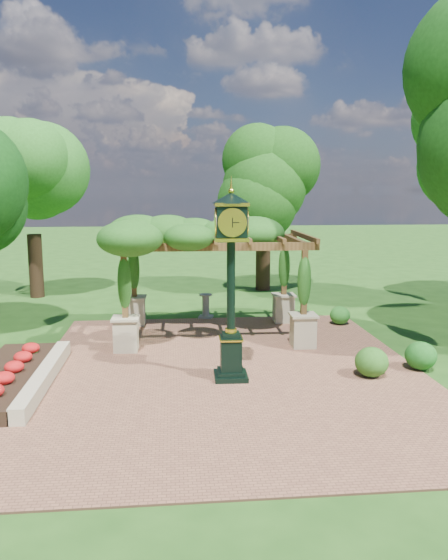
{
  "coord_description": "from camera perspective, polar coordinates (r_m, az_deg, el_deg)",
  "views": [
    {
      "loc": [
        -1.45,
        -12.6,
        4.7
      ],
      "look_at": [
        0.0,
        2.5,
        2.2
      ],
      "focal_mm": 35.0,
      "sensor_mm": 36.0,
      "label": 1
    }
  ],
  "objects": [
    {
      "name": "pedestal_clock",
      "position": [
        13.23,
        0.74,
        1.18
      ],
      "size": [
        0.95,
        0.95,
        4.71
      ],
      "rotation": [
        0.0,
        0.0,
        -0.03
      ],
      "color": "black",
      "rests_on": "brick_plaza"
    },
    {
      "name": "tree_north",
      "position": [
        25.72,
        4.19,
        9.84
      ],
      "size": [
        3.68,
        3.68,
        7.21
      ],
      "color": "#342015",
      "rests_on": "ground"
    },
    {
      "name": "flower_bed",
      "position": [
        14.44,
        -21.78,
        -9.58
      ],
      "size": [
        1.5,
        5.0,
        0.36
      ],
      "primitive_type": "cube",
      "color": "red",
      "rests_on": "ground"
    },
    {
      "name": "shrub_front",
      "position": [
        14.41,
        15.17,
        -8.27
      ],
      "size": [
        0.9,
        0.9,
        0.76
      ],
      "primitive_type": "ellipsoid",
      "rotation": [
        0.0,
        0.0,
        0.08
      ],
      "color": "#275B1A",
      "rests_on": "brick_plaza"
    },
    {
      "name": "border_wall",
      "position": [
        14.21,
        -18.25,
        -9.6
      ],
      "size": [
        0.35,
        5.0,
        0.4
      ],
      "primitive_type": "cube",
      "color": "#C6B793",
      "rests_on": "ground"
    },
    {
      "name": "shrub_back",
      "position": [
        19.64,
        12.02,
        -3.63
      ],
      "size": [
        0.74,
        0.74,
        0.63
      ],
      "primitive_type": "ellipsoid",
      "rotation": [
        0.0,
        0.0,
        -0.06
      ],
      "color": "#246B1F",
      "rests_on": "brick_plaza"
    },
    {
      "name": "sundial",
      "position": [
        20.22,
        -1.92,
        -2.92
      ],
      "size": [
        0.6,
        0.6,
        0.92
      ],
      "rotation": [
        0.0,
        0.0,
        -0.21
      ],
      "color": "gray",
      "rests_on": "ground"
    },
    {
      "name": "brick_plaza",
      "position": [
        14.46,
        0.58,
        -9.53
      ],
      "size": [
        10.0,
        12.0,
        0.04
      ],
      "primitive_type": "cube",
      "color": "brown",
      "rests_on": "ground"
    },
    {
      "name": "tree_west_far",
      "position": [
        25.28,
        -19.5,
        9.39
      ],
      "size": [
        3.66,
        3.66,
        7.22
      ],
      "color": "black",
      "rests_on": "ground"
    },
    {
      "name": "pergola",
      "position": [
        17.38,
        -1.23,
        4.27
      ],
      "size": [
        6.18,
        3.95,
        3.85
      ],
      "rotation": [
        0.0,
        0.0,
        -0.02
      ],
      "color": "#BDB48C",
      "rests_on": "brick_plaza"
    },
    {
      "name": "shrub_mid",
      "position": [
        15.36,
        19.87,
        -7.44
      ],
      "size": [
        1.04,
        1.04,
        0.74
      ],
      "primitive_type": "ellipsoid",
      "rotation": [
        0.0,
        0.0,
        0.32
      ],
      "color": "#185518",
      "rests_on": "brick_plaza"
    },
    {
      "name": "ground",
      "position": [
        13.53,
        1.03,
        -10.98
      ],
      "size": [
        120.0,
        120.0,
        0.0
      ],
      "primitive_type": "plane",
      "color": "#1E4714",
      "rests_on": "ground"
    }
  ]
}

